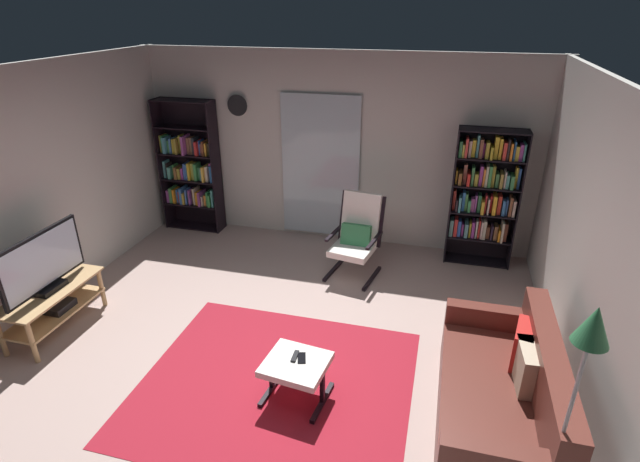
{
  "coord_description": "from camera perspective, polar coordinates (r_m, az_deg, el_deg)",
  "views": [
    {
      "loc": [
        1.46,
        -3.48,
        3.12
      ],
      "look_at": [
        0.26,
        1.07,
        0.93
      ],
      "focal_mm": 27.5,
      "sensor_mm": 36.0,
      "label": 1
    }
  ],
  "objects": [
    {
      "name": "area_rug",
      "position": [
        4.65,
        -5.15,
        -17.27
      ],
      "size": [
        2.41,
        2.12,
        0.01
      ],
      "primitive_type": "cube",
      "color": "maroon",
      "rests_on": "ground"
    },
    {
      "name": "tv_remote",
      "position": [
        4.31,
        -2.93,
        -14.34
      ],
      "size": [
        0.04,
        0.15,
        0.02
      ],
      "primitive_type": "cube",
      "rotation": [
        0.0,
        0.0,
        0.03
      ],
      "color": "black",
      "rests_on": "ottoman"
    },
    {
      "name": "wall_right",
      "position": [
        4.12,
        30.52,
        -5.07
      ],
      "size": [
        0.06,
        6.0,
        2.6
      ],
      "primitive_type": "cube",
      "color": "beige",
      "rests_on": "ground"
    },
    {
      "name": "bookshelf_near_tv",
      "position": [
        7.47,
        -14.83,
        7.03
      ],
      "size": [
        0.86,
        0.3,
        1.92
      ],
      "color": "black",
      "rests_on": "ground"
    },
    {
      "name": "bookshelf_near_sofa",
      "position": [
        6.5,
        18.66,
        4.22
      ],
      "size": [
        0.82,
        0.3,
        1.77
      ],
      "color": "black",
      "rests_on": "ground"
    },
    {
      "name": "ground_plane",
      "position": [
        4.9,
        -6.39,
        -14.8
      ],
      "size": [
        7.02,
        7.02,
        0.0
      ],
      "primitive_type": "plane",
      "color": "#B4988F"
    },
    {
      "name": "television",
      "position": [
        5.59,
        -29.56,
        -3.35
      ],
      "size": [
        0.2,
        1.04,
        0.62
      ],
      "color": "black",
      "rests_on": "tv_stand"
    },
    {
      "name": "wall_clock",
      "position": [
        7.03,
        -9.58,
        14.23
      ],
      "size": [
        0.29,
        0.03,
        0.29
      ],
      "color": "silver"
    },
    {
      "name": "floor_lamp_by_sofa",
      "position": [
        3.11,
        28.45,
        -12.81
      ],
      "size": [
        0.22,
        0.22,
        1.7
      ],
      "color": "#A5A5AD",
      "rests_on": "ground"
    },
    {
      "name": "cell_phone",
      "position": [
        4.29,
        -2.15,
        -14.55
      ],
      "size": [
        0.11,
        0.15,
        0.01
      ],
      "primitive_type": "cube",
      "rotation": [
        0.0,
        0.0,
        0.29
      ],
      "color": "black",
      "rests_on": "ottoman"
    },
    {
      "name": "tv_stand",
      "position": [
        5.8,
        -28.58,
        -7.36
      ],
      "size": [
        0.46,
        1.11,
        0.48
      ],
      "color": "tan",
      "rests_on": "ground"
    },
    {
      "name": "lounge_armchair",
      "position": [
        6.07,
        4.31,
        -0.32
      ],
      "size": [
        0.67,
        0.74,
        1.02
      ],
      "color": "black",
      "rests_on": "ground"
    },
    {
      "name": "leather_sofa",
      "position": [
        4.34,
        20.54,
        -17.51
      ],
      "size": [
        0.84,
        1.76,
        0.82
      ],
      "color": "#5C2921",
      "rests_on": "ground"
    },
    {
      "name": "wall_back",
      "position": [
        6.79,
        1.81,
        9.42
      ],
      "size": [
        5.6,
        0.06,
        2.6
      ],
      "primitive_type": "cube",
      "color": "beige",
      "rests_on": "ground"
    },
    {
      "name": "ottoman",
      "position": [
        4.31,
        -2.8,
        -15.62
      ],
      "size": [
        0.57,
        0.54,
        0.39
      ],
      "color": "white",
      "rests_on": "ground"
    },
    {
      "name": "glass_door_panel",
      "position": [
        6.85,
        0.01,
        7.38
      ],
      "size": [
        1.1,
        0.01,
        2.0
      ],
      "primitive_type": "cube",
      "color": "silver"
    }
  ]
}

